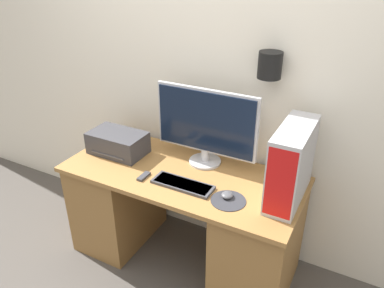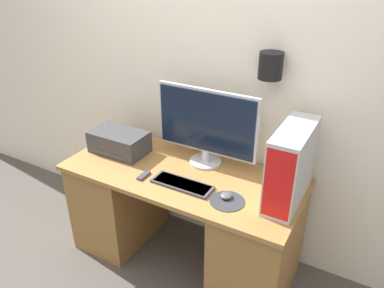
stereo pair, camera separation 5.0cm
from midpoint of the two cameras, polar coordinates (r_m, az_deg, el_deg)
wall_back at (r=2.51m, az=2.21°, el=11.96°), size 6.40×0.19×2.70m
desk at (r=2.64m, az=-2.03°, el=-10.91°), size 1.57×0.69×0.74m
monitor at (r=2.42m, az=1.52°, el=3.01°), size 0.70×0.22×0.52m
keyboard at (r=2.30m, az=-2.06°, el=-6.16°), size 0.39×0.14×0.02m
mousepad at (r=2.19m, az=4.89°, el=-8.59°), size 0.21×0.21×0.00m
mouse at (r=2.20m, az=4.73°, el=-7.76°), size 0.07×0.07×0.03m
computer_tower at (r=2.15m, az=14.26°, el=-2.97°), size 0.17×0.48×0.45m
printer at (r=2.69m, az=-11.76°, el=0.17°), size 0.39×0.25×0.15m
remote_control at (r=2.41m, az=-7.97°, el=-4.90°), size 0.04×0.11×0.02m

